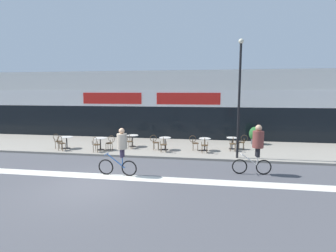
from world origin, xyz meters
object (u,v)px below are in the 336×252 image
Objects in this scene: bistro_table_2 at (132,138)px; lamp_post at (239,92)px; bistro_table_4 at (205,142)px; cyclist_1 at (257,145)px; bistro_table_0 at (67,140)px; planter_pot at (255,135)px; bistro_table_5 at (232,141)px; cafe_chair_2_near at (129,140)px; cafe_chair_3_side at (155,141)px; cafe_chair_0_side at (57,140)px; cafe_chair_3_near at (163,143)px; cafe_chair_5_near at (233,143)px; bistro_table_3 at (165,141)px; cafe_chair_4_side at (194,142)px; cafe_chair_0_near at (61,142)px; cafe_chair_5_side at (243,141)px; cafe_chair_1_side at (110,142)px; cyclist_0 at (121,149)px; cafe_chair_4_near at (205,144)px; bistro_table_1 at (100,141)px; cafe_chair_1_near at (96,144)px.

lamp_post is at bearing -16.53° from bistro_table_2.
cyclist_1 is at bearing -58.91° from bistro_table_4.
bistro_table_0 is 1.00× the size of bistro_table_4.
bistro_table_5 is at bearing -131.97° from planter_pot.
bistro_table_4 is at bearing -80.66° from cafe_chair_2_near.
bistro_table_0 is at bearing -177.78° from cafe_chair_3_side.
lamp_post is (10.84, -0.69, 2.98)m from cafe_chair_0_side.
cafe_chair_3_near and cafe_chair_5_near have the same top height.
bistro_table_0 is at bearing 97.09° from cafe_chair_5_near.
bistro_table_3 is (6.09, 0.59, 0.02)m from bistro_table_0.
bistro_table_5 is 2.39m from cafe_chair_4_side.
cafe_chair_0_near is 6.13m from cafe_chair_3_near.
cafe_chair_5_near is at bearing 44.43° from cafe_chair_5_side.
cafe_chair_1_side is at bearing -159.32° from planter_pot.
bistro_table_2 is at bearing 89.10° from cafe_chair_5_near.
cafe_chair_5_side is 8.10m from cyclist_0.
cyclist_1 is at bearing -130.69° from cafe_chair_3_near.
cafe_chair_0_near is at bearing 91.41° from cafe_chair_4_near.
bistro_table_1 is 0.88× the size of cafe_chair_0_near.
cafe_chair_3_near is 0.77× the size of planter_pot.
bistro_table_0 is 10.22m from bistro_table_5.
bistro_table_5 is at bearing -84.70° from cyclist_1.
cyclist_0 reaches higher than planter_pot.
cafe_chair_1_near is 1.00× the size of cafe_chair_3_near.
cafe_chair_1_side is at bearing -1.02° from bistro_table_0.
cafe_chair_0_near is at bearing -171.29° from cafe_chair_4_side.
bistro_table_3 is at bearing -66.82° from cafe_chair_1_near.
cafe_chair_0_side is at bearing 178.96° from bistro_table_1.
cafe_chair_3_side is at bearing 165.04° from lamp_post.
planter_pot is (1.02, 1.83, 0.12)m from cafe_chair_5_side.
lamp_post is at bearing -173.90° from cafe_chair_5_near.
cafe_chair_0_near reaches higher than bistro_table_4.
cafe_chair_1_side is 1.00× the size of cafe_chair_2_near.
cafe_chair_0_near is at bearing -15.85° from cyclist_1.
bistro_table_3 is (3.86, 0.63, 0.01)m from bistro_table_1.
cafe_chair_4_side is (8.46, 0.75, 0.00)m from cafe_chair_0_side.
cyclist_1 is at bearing -81.67° from bistro_table_5.
bistro_table_5 is 3.69m from lamp_post.
bistro_table_3 is 0.85× the size of cafe_chair_4_side.
cafe_chair_5_side is (8.52, 2.15, 0.00)m from cafe_chair_1_near.
cafe_chair_3_near reaches higher than bistro_table_5.
cafe_chair_0_near is at bearing -165.47° from bistro_table_1.
lamp_post reaches higher than bistro_table_5.
bistro_table_5 is 8.18m from cafe_chair_1_near.
bistro_table_4 reaches higher than bistro_table_5.
planter_pot is at bearing -63.90° from cafe_chair_2_near.
bistro_table_4 is 0.84× the size of cafe_chair_2_near.
cafe_chair_4_near is at bearing 154.75° from lamp_post.
cafe_chair_4_side is at bearing -80.32° from cafe_chair_2_near.
cyclist_0 reaches higher than cafe_chair_5_near.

